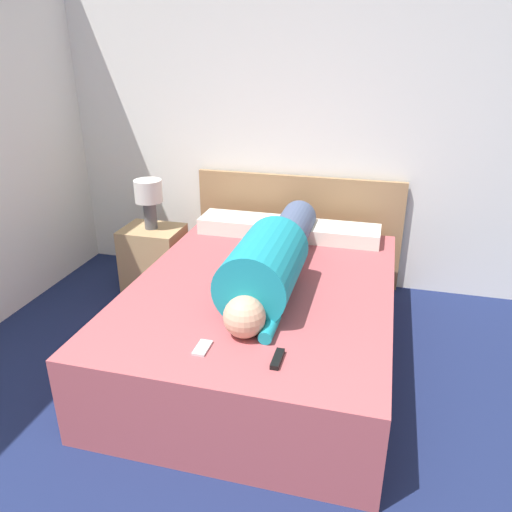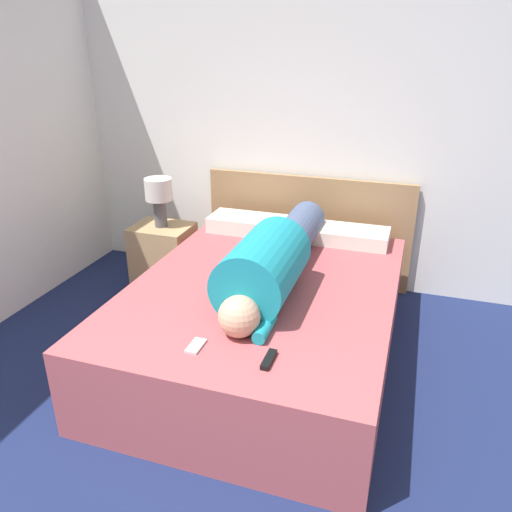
% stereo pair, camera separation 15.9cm
% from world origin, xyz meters
% --- Properties ---
extents(wall_back, '(5.29, 0.06, 2.60)m').
position_xyz_m(wall_back, '(0.00, 3.39, 1.30)').
color(wall_back, white).
rests_on(wall_back, ground_plane).
extents(bed, '(1.56, 2.07, 0.51)m').
position_xyz_m(bed, '(-0.11, 2.14, 0.26)').
color(bed, '#A84C51').
rests_on(bed, ground_plane).
extents(headboard, '(1.68, 0.04, 0.90)m').
position_xyz_m(headboard, '(-0.11, 3.32, 0.45)').
color(headboard, '#A37A51').
rests_on(headboard, ground_plane).
extents(nightstand, '(0.46, 0.37, 0.52)m').
position_xyz_m(nightstand, '(-1.20, 2.85, 0.26)').
color(nightstand, tan).
rests_on(nightstand, ground_plane).
extents(table_lamp, '(0.21, 0.21, 0.39)m').
position_xyz_m(table_lamp, '(-1.20, 2.85, 0.78)').
color(table_lamp, '#4C4C51').
rests_on(table_lamp, nightstand).
extents(person_lying, '(0.40, 1.64, 0.40)m').
position_xyz_m(person_lying, '(-0.06, 2.15, 0.68)').
color(person_lying, tan).
rests_on(person_lying, bed).
extents(pillow_near_headboard, '(0.61, 0.30, 0.12)m').
position_xyz_m(pillow_near_headboard, '(-0.50, 2.99, 0.57)').
color(pillow_near_headboard, silver).
rests_on(pillow_near_headboard, bed).
extents(pillow_second, '(0.58, 0.30, 0.11)m').
position_xyz_m(pillow_second, '(0.27, 2.99, 0.56)').
color(pillow_second, silver).
rests_on(pillow_second, bed).
extents(tv_remote, '(0.04, 0.15, 0.02)m').
position_xyz_m(tv_remote, '(0.15, 1.38, 0.52)').
color(tv_remote, black).
rests_on(tv_remote, bed).
extents(cell_phone, '(0.06, 0.13, 0.01)m').
position_xyz_m(cell_phone, '(-0.22, 1.38, 0.52)').
color(cell_phone, '#B2B7BC').
rests_on(cell_phone, bed).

